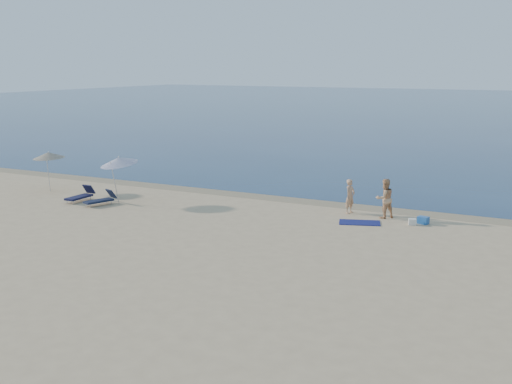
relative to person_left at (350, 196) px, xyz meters
The scene contains 12 objects.
ground 18.12m from the person_left, 100.43° to the right, with size 160.00×160.00×0.00m, color tan.
sea 82.26m from the person_left, 92.28° to the left, with size 240.00×160.00×0.01m, color #0B2345.
wet_sand_strip 3.74m from the person_left, 154.05° to the left, with size 240.00×1.60×0.00m, color #847254.
person_left is the anchor object (origin of this frame).
person_right 1.82m from the person_left, ahead, with size 0.93×0.72×1.91m, color tan.
beach_towel 2.19m from the person_left, 57.85° to the right, with size 1.89×1.05×0.03m, color #0F144E.
white_bag 3.56m from the person_left, 15.95° to the right, with size 0.34×0.29×0.29m, color silver.
blue_cooler 3.85m from the person_left, ahead, with size 0.48×0.34×0.34m, color #1E56A6.
umbrella_near 12.33m from the person_left, 165.12° to the right, with size 2.66×2.68×2.63m.
umbrella_far 17.64m from the person_left, behind, with size 2.39×2.40×2.39m.
lounger_left 14.47m from the person_left, 164.33° to the right, with size 0.60×1.83×0.81m.
lounger_right 13.01m from the person_left, 161.35° to the right, with size 1.10×1.83×0.77m.
Camera 1 is at (13.27, -12.02, 7.31)m, focal length 45.00 mm.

